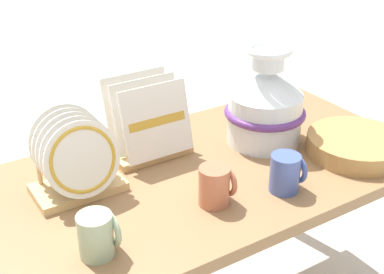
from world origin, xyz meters
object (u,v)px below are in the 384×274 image
object	(u,v)px
ceramic_vase	(265,104)
mug_sage_glaze	(98,235)
dish_rack_round_plates	(76,163)
mug_terracotta_glaze	(216,185)
dish_rack_square_plates	(148,130)
mug_cobalt_glaze	(286,173)
wicker_charger_stack	(356,145)

from	to	relation	value
ceramic_vase	mug_sage_glaze	xyz separation A→B (m)	(-0.63, -0.22, -0.07)
ceramic_vase	dish_rack_round_plates	distance (m)	0.58
ceramic_vase	mug_sage_glaze	size ratio (longest dim) A/B	2.94
ceramic_vase	dish_rack_round_plates	size ratio (longest dim) A/B	1.31
dish_rack_round_plates	mug_terracotta_glaze	xyz separation A→B (m)	(0.27, -0.23, -0.04)
dish_rack_square_plates	mug_cobalt_glaze	distance (m)	0.42
dish_rack_square_plates	wicker_charger_stack	distance (m)	0.60
wicker_charger_stack	ceramic_vase	bearing A→B (deg)	130.78
dish_rack_square_plates	ceramic_vase	bearing A→B (deg)	-19.78
wicker_charger_stack	mug_cobalt_glaze	world-z (taller)	mug_cobalt_glaze
ceramic_vase	mug_cobalt_glaze	world-z (taller)	ceramic_vase
dish_rack_round_plates	mug_cobalt_glaze	distance (m)	0.53
dish_rack_square_plates	wicker_charger_stack	world-z (taller)	dish_rack_square_plates
mug_cobalt_glaze	dish_rack_round_plates	bearing A→B (deg)	149.03
mug_sage_glaze	mug_terracotta_glaze	world-z (taller)	same
mug_cobalt_glaze	mug_sage_glaze	world-z (taller)	same
ceramic_vase	mug_cobalt_glaze	bearing A→B (deg)	-117.18
mug_sage_glaze	dish_rack_round_plates	bearing A→B (deg)	77.72
dish_rack_round_plates	mug_sage_glaze	size ratio (longest dim) A/B	2.24
dish_rack_square_plates	mug_sage_glaze	size ratio (longest dim) A/B	2.24
wicker_charger_stack	mug_sage_glaze	size ratio (longest dim) A/B	2.80
mug_terracotta_glaze	dish_rack_square_plates	bearing A→B (deg)	93.51
wicker_charger_stack	mug_terracotta_glaze	bearing A→B (deg)	178.94
ceramic_vase	dish_rack_round_plates	bearing A→B (deg)	176.99
mug_cobalt_glaze	wicker_charger_stack	bearing A→B (deg)	7.08
ceramic_vase	dish_rack_round_plates	xyz separation A→B (m)	(-0.58, 0.03, -0.04)
dish_rack_square_plates	mug_terracotta_glaze	bearing A→B (deg)	-86.49
dish_rack_square_plates	mug_cobalt_glaze	xyz separation A→B (m)	(0.21, -0.36, -0.02)
mug_cobalt_glaze	mug_terracotta_glaze	size ratio (longest dim) A/B	1.00
dish_rack_round_plates	wicker_charger_stack	distance (m)	0.79
mug_terracotta_glaze	mug_cobalt_glaze	bearing A→B (deg)	-13.97
mug_cobalt_glaze	mug_sage_glaze	xyz separation A→B (m)	(-0.51, 0.02, 0.00)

